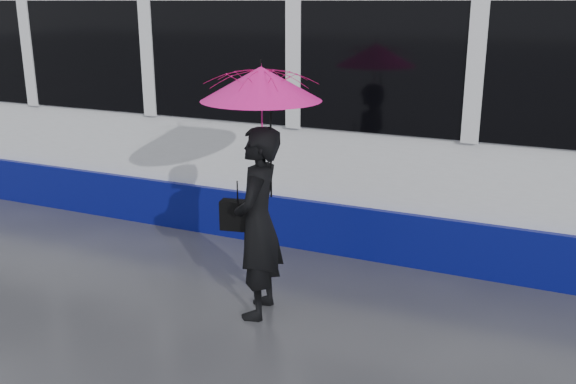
% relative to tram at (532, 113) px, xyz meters
% --- Properties ---
extents(ground, '(90.00, 90.00, 0.00)m').
position_rel_tram_xyz_m(ground, '(-1.96, -2.50, -1.64)').
color(ground, '#2D2E33').
rests_on(ground, ground).
extents(rails, '(34.00, 1.51, 0.02)m').
position_rel_tram_xyz_m(rails, '(-1.96, -0.00, -1.63)').
color(rails, '#3F3D38').
rests_on(rails, ground).
extents(tram, '(26.00, 2.56, 3.35)m').
position_rel_tram_xyz_m(tram, '(0.00, 0.00, 0.00)').
color(tram, white).
rests_on(tram, ground).
extents(woman, '(0.56, 0.74, 1.82)m').
position_rel_tram_xyz_m(woman, '(-2.10, -2.94, -0.73)').
color(woman, black).
rests_on(woman, ground).
extents(umbrella, '(1.26, 1.26, 1.23)m').
position_rel_tram_xyz_m(umbrella, '(-2.05, -2.94, 0.36)').
color(umbrella, '#F41484').
rests_on(umbrella, ground).
extents(handbag, '(0.35, 0.20, 0.46)m').
position_rel_tram_xyz_m(handbag, '(-2.32, -2.92, -0.68)').
color(handbag, black).
rests_on(handbag, ground).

